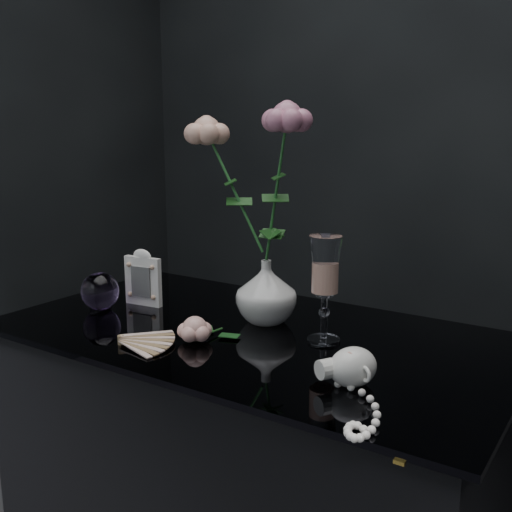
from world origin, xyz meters
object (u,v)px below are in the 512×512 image
Objects in this scene: pearl_jar at (353,365)px; paperweight at (100,291)px; wine_glass at (325,289)px; loose_rose at (195,329)px; vase at (266,291)px; picture_frame at (143,277)px.

paperweight is at bearing -155.47° from pearl_jar.
wine_glass is 2.40× the size of paperweight.
pearl_jar is at bearing -50.05° from wine_glass.
wine_glass reaches higher than paperweight.
loose_rose is at bearing -8.75° from paperweight.
wine_glass is at bearing -13.95° from vase.
loose_rose is at bearing -146.00° from wine_glass.
paperweight is at bearing -176.77° from loose_rose.
picture_frame reaches higher than loose_rose.
pearl_jar is (0.29, -0.20, -0.03)m from vase.
picture_frame is at bearing 55.13° from paperweight.
pearl_jar is (0.60, -0.15, -0.03)m from picture_frame.
vase is 0.58× the size of pearl_jar.
loose_rose is at bearing -32.93° from picture_frame.
wine_glass is at bearing 45.98° from loose_rose.
vase is 0.39m from paperweight.
loose_rose is (0.26, -0.13, -0.04)m from picture_frame.
vase is at bearing 86.40° from loose_rose.
pearl_jar reaches higher than loose_rose.
picture_frame is at bearing -163.56° from pearl_jar.
wine_glass is 0.54m from paperweight.
vase is 1.01× the size of picture_frame.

